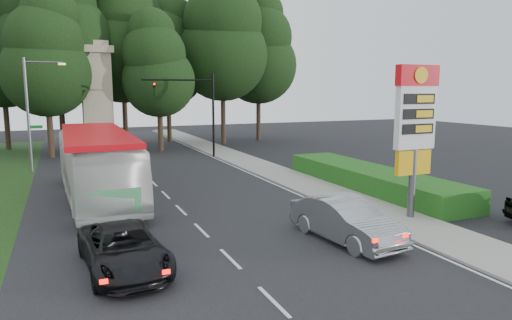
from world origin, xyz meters
name	(u,v)px	position (x,y,z in m)	size (l,w,h in m)	color
ground	(235,264)	(0.00, 0.00, 0.00)	(120.00, 120.00, 0.00)	black
road_surface	(162,192)	(0.00, 12.00, 0.01)	(14.00, 80.00, 0.02)	black
sidewalk_right	(293,179)	(8.50, 12.00, 0.06)	(3.00, 80.00, 0.12)	gray
hedge	(370,179)	(11.50, 8.00, 0.60)	(3.00, 14.00, 1.20)	#165115
gas_station_pylon	(415,121)	(9.20, 1.99, 4.45)	(2.10, 0.45, 6.85)	#59595E
traffic_signal_mast	(198,103)	(5.68, 24.00, 4.67)	(6.10, 0.35, 7.20)	black
streetlight_signs	(31,109)	(-6.99, 22.01, 4.44)	(2.75, 0.98, 8.00)	#59595E
monument	(97,98)	(-2.00, 30.00, 5.10)	(3.00, 3.00, 10.05)	tan
tree_west_near	(0,45)	(-10.00, 37.00, 10.02)	(8.40, 8.40, 16.50)	#2D2116
tree_center_left	(56,21)	(-5.00, 33.00, 12.02)	(10.08, 10.08, 19.80)	#2D2116
tree_center_right	(122,37)	(1.00, 35.00, 11.02)	(9.24, 9.24, 18.15)	#2D2116
tree_east_near	(167,54)	(6.00, 37.00, 9.68)	(8.12, 8.12, 15.95)	#2D2116
tree_east_mid	(222,36)	(11.00, 33.00, 11.35)	(9.52, 9.52, 18.70)	#2D2116
tree_far_east	(258,49)	(16.00, 35.00, 10.35)	(8.68, 8.68, 17.05)	#2D2116
tree_monument_left	(45,55)	(-6.00, 29.00, 8.68)	(7.28, 7.28, 14.30)	#2D2116
tree_monument_right	(158,66)	(3.50, 29.50, 8.01)	(6.72, 6.72, 13.20)	#2D2116
transit_bus	(97,166)	(-3.50, 11.57, 1.82)	(3.05, 13.03, 3.63)	silver
sedan_silver	(346,220)	(4.73, 0.56, 0.84)	(1.78, 5.11, 1.68)	#999CA0
suv_charcoal	(124,249)	(-3.47, 1.00, 0.71)	(2.36, 5.12, 1.42)	black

